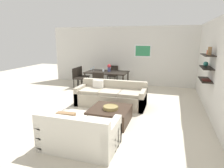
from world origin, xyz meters
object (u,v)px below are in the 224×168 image
sofa_beige (111,97)px  wine_glass_left_near (91,69)px  wine_glass_foot (103,71)px  dining_chair_left_far (82,75)px  coffee_table (110,115)px  loveseat_white (79,134)px  decorative_bowl (111,107)px  dining_chair_left_near (77,77)px  wine_glass_head (110,68)px  wine_glass_left_far (94,68)px  dining_table (107,73)px  dining_chair_foot (99,82)px  centerpiece_vase (109,67)px  dining_chair_head (113,74)px

sofa_beige → wine_glass_left_near: size_ratio=15.18×
wine_glass_foot → dining_chair_left_far: bearing=152.3°
sofa_beige → wine_glass_foot: bearing=117.5°
coffee_table → loveseat_white: bearing=-98.7°
decorative_bowl → dining_chair_left_near: 4.04m
dining_chair_left_far → wine_glass_head: wine_glass_head is taller
dining_chair_left_near → wine_glass_left_far: bearing=29.4°
coffee_table → dining_table: bearing=109.8°
dining_chair_left_far → dining_chair_foot: bearing=-41.4°
wine_glass_left_far → loveseat_white: bearing=-71.0°
dining_chair_left_far → centerpiece_vase: bearing=-7.4°
dining_chair_head → wine_glass_left_near: bearing=-122.6°
sofa_beige → dining_chair_head: size_ratio=2.54×
dining_chair_foot → centerpiece_vase: (0.09, 0.97, 0.43)m
dining_chair_foot → wine_glass_left_far: (-0.67, 1.05, 0.37)m
loveseat_white → dining_chair_head: (-0.98, 5.59, 0.21)m
wine_glass_left_near → wine_glass_left_far: (0.00, 0.25, 0.02)m
loveseat_white → coffee_table: size_ratio=1.47×
sofa_beige → wine_glass_foot: size_ratio=13.36×
wine_glass_head → wine_glass_foot: wine_glass_foot is taller
decorative_bowl → dining_chair_foot: (-1.23, 2.46, 0.08)m
decorative_bowl → dining_chair_left_near: (-2.54, 3.15, 0.08)m
wine_glass_head → centerpiece_vase: centerpiece_vase is taller
sofa_beige → dining_chair_head: bearing=105.6°
wine_glass_left_near → wine_glass_foot: bearing=-26.0°
dining_chair_left_far → wine_glass_foot: bearing=-27.7°
sofa_beige → decorative_bowl: sofa_beige is taller
dining_chair_foot → wine_glass_left_far: 1.30m
dining_chair_left_far → dining_chair_head: 1.48m
dining_chair_head → dining_chair_left_near: 1.74m
coffee_table → dining_chair_left_near: bearing=129.0°
dining_chair_head → dining_chair_foot: same height
coffee_table → wine_glass_head: (-1.19, 3.77, 0.67)m
dining_chair_foot → wine_glass_left_near: bearing=130.2°
dining_chair_left_far → wine_glass_left_far: size_ratio=4.87×
wine_glass_head → wine_glass_foot: bearing=-90.0°
dining_table → centerpiece_vase: 0.27m
sofa_beige → dining_chair_foot: bearing=126.5°
dining_chair_left_far → dining_chair_head: (1.30, 0.69, 0.00)m
dining_chair_left_near → centerpiece_vase: (1.39, 0.28, 0.43)m
dining_table → wine_glass_left_far: wine_glass_left_far is taller
dining_chair_left_near → wine_glass_left_far: wine_glass_left_far is taller
wine_glass_left_near → centerpiece_vase: size_ratio=0.45×
dining_chair_left_far → wine_glass_left_far: bearing=-9.3°
dining_chair_left_far → wine_glass_head: size_ratio=5.80×
wine_glass_left_near → wine_glass_foot: (0.67, -0.33, 0.01)m
coffee_table → centerpiece_vase: (-1.10, 3.36, 0.74)m
dining_chair_left_far → decorative_bowl: bearing=-54.9°
loveseat_white → dining_chair_foot: bearing=104.7°
wine_glass_head → centerpiece_vase: size_ratio=0.47×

